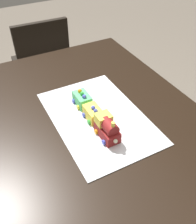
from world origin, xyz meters
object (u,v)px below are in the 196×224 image
(chair, at_px, (42,64))
(cake_car_gondola_lemon, at_px, (93,113))
(dining_table, at_px, (93,132))
(cake_locomotive, at_px, (107,128))
(cake_car_tanker_mint_green, at_px, (82,99))

(chair, bearing_deg, cake_car_gondola_lemon, 88.16)
(dining_table, bearing_deg, cake_locomotive, 177.07)
(cake_car_tanker_mint_green, bearing_deg, cake_car_gondola_lemon, 180.00)
(dining_table, height_order, cake_car_tanker_mint_green, cake_car_tanker_mint_green)
(cake_locomotive, xyz_separation_m, cake_car_gondola_lemon, (0.13, 0.00, -0.02))
(cake_locomotive, relative_size, cake_car_tanker_mint_green, 1.40)
(chair, xyz_separation_m, cake_car_tanker_mint_green, (-0.93, 0.06, 0.30))
(chair, xyz_separation_m, cake_locomotive, (-1.18, 0.06, 0.32))
(cake_locomotive, bearing_deg, dining_table, -2.93)
(dining_table, bearing_deg, cake_car_tanker_mint_green, 4.11)
(dining_table, bearing_deg, chair, -3.04)
(cake_locomotive, distance_m, cake_car_tanker_mint_green, 0.25)
(chair, relative_size, cake_car_gondola_lemon, 8.60)
(dining_table, height_order, cake_locomotive, cake_locomotive)
(cake_locomotive, bearing_deg, chair, -3.03)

